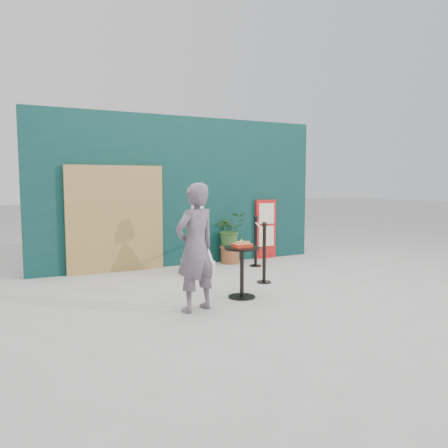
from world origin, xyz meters
TOP-DOWN VIEW (x-y plane):
  - ground at (0.00, 0.00)m, footprint 60.00×60.00m
  - back_wall at (0.00, 3.15)m, footprint 6.00×0.30m
  - bamboo_fence at (-1.40, 2.94)m, footprint 1.80×0.08m
  - woman at (-1.03, -0.03)m, footprint 0.71×0.57m
  - menu_board at (1.90, 2.95)m, footprint 0.50×0.07m
  - statue at (-0.12, 2.04)m, footprint 0.56×0.56m
  - cafe_table at (-0.16, 0.28)m, footprint 0.52×0.52m
  - food_basket at (-0.16, 0.28)m, footprint 0.26×0.19m
  - planter at (0.91, 2.76)m, footprint 0.63×0.54m
  - stanchion_barrier at (0.93, 1.59)m, footprint 0.84×1.54m

SIDE VIEW (x-z plane):
  - ground at x=0.00m, z-range 0.00..0.00m
  - stanchion_barrier at x=0.93m, z-range -0.02..1.01m
  - cafe_table at x=-0.16m, z-range 0.12..0.87m
  - statue at x=-0.12m, z-range -0.13..1.31m
  - planter at x=0.91m, z-range 0.09..1.15m
  - menu_board at x=1.90m, z-range 0.00..1.30m
  - food_basket at x=-0.16m, z-range 0.73..0.84m
  - woman at x=-1.03m, z-range 0.00..1.69m
  - bamboo_fence at x=-1.40m, z-range 0.00..2.00m
  - back_wall at x=0.00m, z-range 0.00..3.00m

